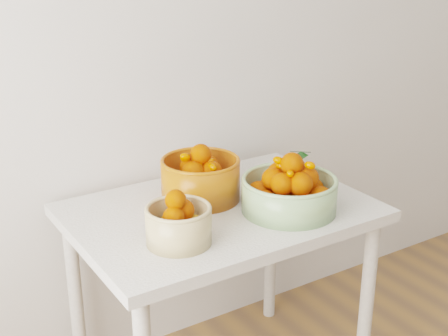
% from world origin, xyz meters
% --- Properties ---
extents(table, '(1.00, 0.70, 0.75)m').
position_xyz_m(table, '(-0.26, 1.60, 0.65)').
color(table, silver).
rests_on(table, ground).
extents(bowl_cream, '(0.22, 0.22, 0.17)m').
position_xyz_m(bowl_cream, '(-0.50, 1.45, 0.81)').
color(bowl_cream, tan).
rests_on(bowl_cream, table).
extents(bowl_green, '(0.34, 0.34, 0.21)m').
position_xyz_m(bowl_green, '(-0.08, 1.46, 0.82)').
color(bowl_green, '#96BB82').
rests_on(bowl_green, table).
extents(bowl_orange, '(0.36, 0.36, 0.20)m').
position_xyz_m(bowl_orange, '(-0.28, 1.70, 0.83)').
color(bowl_orange, '#C05313').
rests_on(bowl_orange, table).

